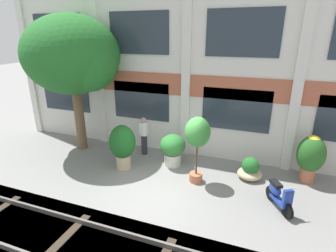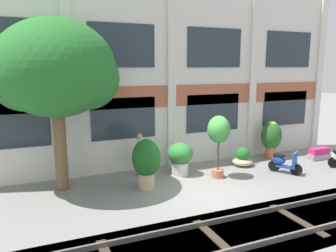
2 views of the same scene
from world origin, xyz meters
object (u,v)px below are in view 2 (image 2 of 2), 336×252
potted_plant_wide_bowl (243,158)px  scooter_near_curb (283,163)px  potted_plant_terracotta_small (219,133)px  potted_plant_ribbed_drum (180,156)px  potted_plant_fluted_column (146,160)px  potted_plant_square_trough (319,154)px  resident_by_doorway (140,153)px  potted_plant_glazed_jar (271,136)px  broadleaf_tree (56,72)px

potted_plant_wide_bowl → scooter_near_curb: 1.78m
potted_plant_terracotta_small → potted_plant_wide_bowl: size_ratio=2.74×
potted_plant_ribbed_drum → potted_plant_fluted_column: (-1.76, -0.92, 0.28)m
potted_plant_square_trough → potted_plant_fluted_column: 8.79m
potted_plant_terracotta_small → resident_by_doorway: (-2.75, 1.45, -0.86)m
potted_plant_fluted_column → resident_by_doorway: size_ratio=1.05×
potted_plant_glazed_jar → resident_by_doorway: (-6.56, 0.02, -0.13)m
broadleaf_tree → potted_plant_fluted_column: broadleaf_tree is taller
potted_plant_square_trough → broadleaf_tree: bearing=176.3°
potted_plant_ribbed_drum → resident_by_doorway: (-1.52, 0.54, 0.17)m
potted_plant_terracotta_small → potted_plant_wide_bowl: potted_plant_terracotta_small is taller
potted_plant_fluted_column → potted_plant_wide_bowl: potted_plant_fluted_column is taller
potted_plant_fluted_column → potted_plant_wide_bowl: 4.96m
broadleaf_tree → potted_plant_ribbed_drum: broadleaf_tree is taller
potted_plant_glazed_jar → potted_plant_fluted_column: 6.95m
resident_by_doorway → potted_plant_terracotta_small: bearing=-5.7°
broadleaf_tree → potted_plant_ribbed_drum: size_ratio=4.52×
broadleaf_tree → scooter_near_curb: size_ratio=4.80×
potted_plant_fluted_column → scooter_near_curb: bearing=-5.9°
potted_plant_glazed_jar → scooter_near_curb: 2.37m
resident_by_doorway → potted_plant_square_trough: bearing=14.6°
potted_plant_fluted_column → potted_plant_glazed_jar: bearing=12.0°
potted_plant_fluted_column → broadleaf_tree: bearing=159.1°
broadleaf_tree → potted_plant_fluted_column: (2.81, -1.07, -3.13)m
potted_plant_terracotta_small → scooter_near_curb: size_ratio=1.99×
scooter_near_curb → potted_plant_terracotta_small: bearing=-132.3°
potted_plant_glazed_jar → resident_by_doorway: potted_plant_glazed_jar is taller
broadleaf_tree → potted_plant_glazed_jar: 10.11m
potted_plant_wide_bowl → resident_by_doorway: size_ratio=0.52×
potted_plant_fluted_column → scooter_near_curb: (5.75, -0.59, -0.60)m
broadleaf_tree → potted_plant_terracotta_small: bearing=-10.4°
potted_plant_terracotta_small → potted_plant_glazed_jar: (3.82, 1.43, -0.73)m
potted_plant_ribbed_drum → potted_plant_terracotta_small: potted_plant_terracotta_small is taller
potted_plant_fluted_column → scooter_near_curb: size_ratio=1.46×
potted_plant_terracotta_small → potted_plant_fluted_column: size_ratio=1.36×
potted_plant_ribbed_drum → potted_plant_terracotta_small: (1.23, -0.91, 1.04)m
potted_plant_terracotta_small → potted_plant_glazed_jar: size_ratio=1.38×
potted_plant_glazed_jar → potted_plant_terracotta_small: bearing=-159.5°
potted_plant_ribbed_drum → potted_plant_wide_bowl: potted_plant_ribbed_drum is taller
potted_plant_wide_bowl → potted_plant_glazed_jar: bearing=14.8°
potted_plant_terracotta_small → potted_plant_wide_bowl: (1.84, 0.91, -1.45)m
potted_plant_wide_bowl → potted_plant_square_trough: bearing=-8.5°
broadleaf_tree → potted_plant_fluted_column: size_ratio=3.29×
potted_plant_square_trough → resident_by_doorway: size_ratio=0.64×
potted_plant_ribbed_drum → potted_plant_wide_bowl: 3.09m
potted_plant_glazed_jar → scooter_near_curb: bearing=-117.3°
potted_plant_ribbed_drum → potted_plant_square_trough: 7.03m
potted_plant_wide_bowl → potted_plant_ribbed_drum: bearing=179.9°
potted_plant_glazed_jar → potted_plant_wide_bowl: 2.17m
potted_plant_fluted_column → scooter_near_curb: potted_plant_fluted_column is taller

